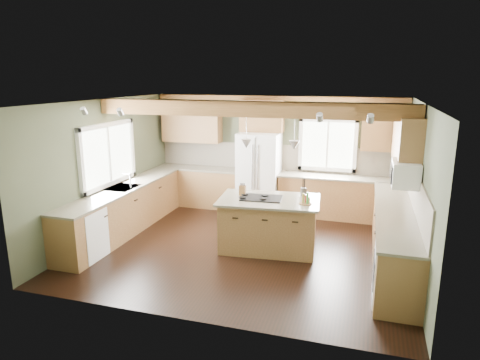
% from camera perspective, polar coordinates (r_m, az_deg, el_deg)
% --- Properties ---
extents(floor, '(5.60, 5.60, 0.00)m').
position_cam_1_polar(floor, '(7.83, 0.77, -8.93)').
color(floor, black).
rests_on(floor, ground).
extents(ceiling, '(5.60, 5.60, 0.00)m').
position_cam_1_polar(ceiling, '(7.24, 0.84, 10.42)').
color(ceiling, silver).
rests_on(ceiling, wall_back).
extents(wall_back, '(5.60, 0.00, 5.60)m').
position_cam_1_polar(wall_back, '(9.81, 4.84, 3.59)').
color(wall_back, '#414732').
rests_on(wall_back, ground).
extents(wall_left, '(0.00, 5.00, 5.00)m').
position_cam_1_polar(wall_left, '(8.61, -17.41, 1.59)').
color(wall_left, '#414732').
rests_on(wall_left, ground).
extents(wall_right, '(0.00, 5.00, 5.00)m').
position_cam_1_polar(wall_right, '(7.21, 22.74, -1.15)').
color(wall_right, '#414732').
rests_on(wall_right, ground).
extents(ceiling_beam, '(5.55, 0.26, 0.26)m').
position_cam_1_polar(ceiling_beam, '(7.33, 1.01, 9.44)').
color(ceiling_beam, '#583919').
rests_on(ceiling_beam, ceiling).
extents(soffit_trim, '(5.55, 0.20, 0.10)m').
position_cam_1_polar(soffit_trim, '(9.57, 4.86, 10.81)').
color(soffit_trim, '#583919').
rests_on(soffit_trim, ceiling).
extents(backsplash_back, '(5.58, 0.03, 0.58)m').
position_cam_1_polar(backsplash_back, '(9.81, 4.81, 3.06)').
color(backsplash_back, brown).
rests_on(backsplash_back, wall_back).
extents(backsplash_right, '(0.03, 3.70, 0.58)m').
position_cam_1_polar(backsplash_right, '(7.28, 22.52, -1.73)').
color(backsplash_right, brown).
rests_on(backsplash_right, wall_right).
extents(base_cab_back_left, '(2.02, 0.60, 0.88)m').
position_cam_1_polar(base_cab_back_left, '(10.23, -5.47, -0.93)').
color(base_cab_back_left, brown).
rests_on(base_cab_back_left, floor).
extents(counter_back_left, '(2.06, 0.64, 0.04)m').
position_cam_1_polar(counter_back_left, '(10.12, -5.53, 1.59)').
color(counter_back_left, '#504A3A').
rests_on(counter_back_left, base_cab_back_left).
extents(base_cab_back_right, '(2.62, 0.60, 0.88)m').
position_cam_1_polar(base_cab_back_right, '(9.52, 13.16, -2.36)').
color(base_cab_back_right, brown).
rests_on(base_cab_back_right, floor).
extents(counter_back_right, '(2.66, 0.64, 0.04)m').
position_cam_1_polar(counter_back_right, '(9.41, 13.31, 0.34)').
color(counter_back_right, '#504A3A').
rests_on(counter_back_right, base_cab_back_right).
extents(base_cab_left, '(0.60, 3.70, 0.88)m').
position_cam_1_polar(base_cab_left, '(8.71, -15.19, -3.99)').
color(base_cab_left, brown).
rests_on(base_cab_left, floor).
extents(counter_left, '(0.64, 3.74, 0.04)m').
position_cam_1_polar(counter_left, '(8.58, -15.38, -1.06)').
color(counter_left, '#504A3A').
rests_on(counter_left, base_cab_left).
extents(base_cab_right, '(0.60, 3.70, 0.88)m').
position_cam_1_polar(base_cab_right, '(7.48, 19.79, -7.29)').
color(base_cab_right, brown).
rests_on(base_cab_right, floor).
extents(counter_right, '(0.64, 3.74, 0.04)m').
position_cam_1_polar(counter_right, '(7.33, 20.08, -3.92)').
color(counter_right, '#504A3A').
rests_on(counter_right, base_cab_right).
extents(upper_cab_back_left, '(1.40, 0.35, 0.90)m').
position_cam_1_polar(upper_cab_back_left, '(10.15, -6.45, 7.60)').
color(upper_cab_back_left, brown).
rests_on(upper_cab_back_left, wall_back).
extents(upper_cab_over_fridge, '(0.96, 0.35, 0.70)m').
position_cam_1_polar(upper_cab_over_fridge, '(9.59, 2.95, 8.52)').
color(upper_cab_over_fridge, brown).
rests_on(upper_cab_over_fridge, wall_back).
extents(upper_cab_right, '(0.35, 2.20, 0.90)m').
position_cam_1_polar(upper_cab_right, '(7.95, 21.30, 5.07)').
color(upper_cab_right, brown).
rests_on(upper_cab_right, wall_right).
extents(upper_cab_back_corner, '(0.90, 0.35, 0.90)m').
position_cam_1_polar(upper_cab_back_corner, '(9.34, 18.70, 6.44)').
color(upper_cab_back_corner, brown).
rests_on(upper_cab_back_corner, wall_back).
extents(window_left, '(0.04, 1.60, 1.05)m').
position_cam_1_polar(window_left, '(8.60, -17.24, 3.28)').
color(window_left, white).
rests_on(window_left, wall_left).
extents(window_back, '(1.10, 0.04, 1.00)m').
position_cam_1_polar(window_back, '(9.58, 11.60, 4.63)').
color(window_back, white).
rests_on(window_back, wall_back).
extents(sink, '(0.50, 0.65, 0.03)m').
position_cam_1_polar(sink, '(8.58, -15.38, -1.03)').
color(sink, '#262628').
rests_on(sink, counter_left).
extents(faucet, '(0.02, 0.02, 0.28)m').
position_cam_1_polar(faucet, '(8.45, -14.40, -0.18)').
color(faucet, '#B2B2B7').
rests_on(faucet, sink).
extents(dishwasher, '(0.60, 0.60, 0.84)m').
position_cam_1_polar(dishwasher, '(7.70, -20.21, -6.80)').
color(dishwasher, white).
rests_on(dishwasher, floor).
extents(oven, '(0.60, 0.72, 0.84)m').
position_cam_1_polar(oven, '(6.28, 20.22, -11.50)').
color(oven, white).
rests_on(oven, floor).
extents(microwave, '(0.40, 0.70, 0.38)m').
position_cam_1_polar(microwave, '(7.08, 21.19, 0.82)').
color(microwave, white).
rests_on(microwave, wall_right).
extents(pendant_left, '(0.18, 0.18, 0.16)m').
position_cam_1_polar(pendant_left, '(7.36, 0.86, 4.83)').
color(pendant_left, '#B2B2B7').
rests_on(pendant_left, ceiling).
extents(pendant_right, '(0.18, 0.18, 0.16)m').
position_cam_1_polar(pendant_right, '(7.26, 7.23, 4.60)').
color(pendant_right, '#B2B2B7').
rests_on(pendant_right, ceiling).
extents(refrigerator, '(0.90, 0.74, 1.80)m').
position_cam_1_polar(refrigerator, '(9.59, 2.56, 0.96)').
color(refrigerator, white).
rests_on(refrigerator, floor).
extents(island, '(1.72, 1.15, 0.88)m').
position_cam_1_polar(island, '(7.66, 3.84, -5.98)').
color(island, brown).
rests_on(island, floor).
extents(island_top, '(1.84, 1.27, 0.04)m').
position_cam_1_polar(island_top, '(7.51, 3.90, -2.67)').
color(island_top, '#504A3A').
rests_on(island_top, island).
extents(cooktop, '(0.75, 0.54, 0.02)m').
position_cam_1_polar(cooktop, '(7.52, 2.87, -2.40)').
color(cooktop, black).
rests_on(cooktop, island_top).
extents(knife_block, '(0.11, 0.09, 0.18)m').
position_cam_1_polar(knife_block, '(7.68, 0.33, -1.41)').
color(knife_block, brown).
rests_on(knife_block, island_top).
extents(utensil_crock, '(0.14, 0.14, 0.15)m').
position_cam_1_polar(utensil_crock, '(7.74, 8.47, -1.59)').
color(utensil_crock, '#3E3632').
rests_on(utensil_crock, island_top).
extents(bottle_tray, '(0.29, 0.29, 0.20)m').
position_cam_1_polar(bottle_tray, '(7.25, 8.73, -2.43)').
color(bottle_tray, brown).
rests_on(bottle_tray, island_top).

